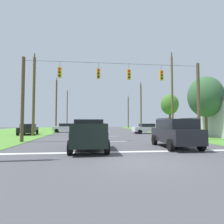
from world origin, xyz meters
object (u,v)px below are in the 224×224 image
Objects in this scene: utility_pole_distant_left at (67,109)px; overhead_signal_span at (115,95)px; distant_car_crossing_white at (66,128)px; utility_pole_distant_right at (56,105)px; pickup_truck at (89,135)px; utility_pole_far_right at (141,107)px; tree_roadside_far_right at (170,105)px; distant_car_oncoming at (147,128)px; utility_pole_mid_right at (172,93)px; utility_pole_far_left at (34,95)px; utility_pole_near_left at (128,112)px; tree_roadside_right at (205,97)px; suv_black at (175,132)px; distant_car_far_parked at (28,129)px.

overhead_signal_span is at bearing -76.69° from utility_pole_distant_left.
distant_car_crossing_white is 0.40× the size of utility_pole_distant_right.
pickup_truck is 30.69m from utility_pole_far_right.
overhead_signal_span is at bearing -67.88° from utility_pole_distant_right.
utility_pole_far_right is 6.71m from tree_roadside_far_right.
distant_car_oncoming is 0.38× the size of utility_pole_mid_right.
distant_car_oncoming is 16.80m from utility_pole_far_left.
distant_car_crossing_white is 27.65m from utility_pole_near_left.
utility_pole_distant_left is (-6.58, 43.11, 4.44)m from pickup_truck.
tree_roadside_right is at bearing -45.12° from utility_pole_distant_right.
utility_pole_distant_right reaches higher than distant_car_oncoming.
pickup_truck is 0.49× the size of utility_pole_distant_right.
utility_pole_distant_left reaches higher than utility_pole_near_left.
utility_pole_far_right is at bearing 26.17° from distant_car_crossing_white.
utility_pole_near_left reaches higher than suv_black.
utility_pole_far_right is at bearing 34.34° from distant_car_far_parked.
tree_roadside_far_right is (4.43, -5.04, 0.03)m from utility_pole_far_right.
utility_pole_far_right is (15.25, 7.49, 4.35)m from distant_car_crossing_white.
tree_roadside_right is at bearing -66.71° from utility_pole_mid_right.
utility_pole_far_left reaches higher than distant_car_crossing_white.
tree_roadside_right is at bearing -17.59° from distant_car_far_parked.
utility_pole_distant_right reaches higher than utility_pole_distant_left.
utility_pole_mid_right is (2.64, -3.42, 5.00)m from distant_car_oncoming.
distant_car_oncoming is at bearing 127.62° from utility_pole_mid_right.
distant_car_oncoming is 0.42× the size of utility_pole_far_right.
overhead_signal_span is 24.69m from utility_pole_far_right.
distant_car_far_parked is at bearing 134.47° from suv_black.
pickup_truck is (-2.38, -5.22, -3.34)m from overhead_signal_span.
pickup_truck is 43.83m from utility_pole_distant_left.
utility_pole_mid_right is 15.70m from utility_pole_far_right.
distant_car_far_parked is at bearing -95.61° from utility_pole_distant_right.
pickup_truck is 17.63m from utility_pole_mid_right.
tree_roadside_right is at bearing 31.05° from pickup_truck.
utility_pole_far_right is 0.96× the size of utility_pole_distant_left.
utility_pole_far_right reaches higher than suv_black.
suv_black is at bearing -100.38° from utility_pole_far_right.
utility_pole_near_left is at bearing 75.39° from pickup_truck.
overhead_signal_span reaches higher than pickup_truck.
pickup_truck is 16.00m from tree_roadside_right.
pickup_truck is 28.29m from tree_roadside_far_right.
utility_pole_mid_right is (5.36, 12.37, 4.72)m from suv_black.
tree_roadside_far_right is (22.66, -5.28, -0.26)m from utility_pole_distant_right.
distant_car_far_parked is (-4.32, -5.88, 0.00)m from distant_car_crossing_white.
tree_roadside_far_right is at bearing 53.82° from overhead_signal_span.
utility_pole_distant_right is 23.27m from tree_roadside_far_right.
suv_black is 0.67× the size of tree_roadside_far_right.
utility_pole_near_left is at bearing 59.13° from utility_pole_far_left.
utility_pole_far_right is at bearing 90.80° from utility_pole_mid_right.
utility_pole_near_left reaches higher than distant_car_far_parked.
utility_pole_mid_right reaches higher than tree_roadside_right.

